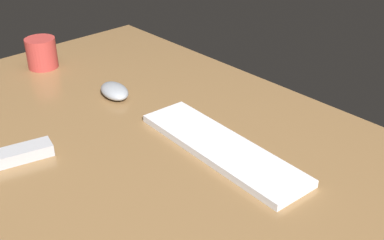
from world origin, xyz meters
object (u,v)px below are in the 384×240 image
Objects in this scene: keyboard at (221,148)px; tv_remote at (12,156)px; computer_mouse at (114,91)px; coffee_mug at (43,53)px.

tv_remote is at bearing -124.01° from keyboard.
tv_remote is at bearing -61.56° from computer_mouse.
computer_mouse is 0.63× the size of tv_remote.
coffee_mug reaches higher than computer_mouse.
tv_remote is (-26.85, -35.21, 0.48)cm from keyboard.
coffee_mug is at bearing -171.69° from keyboard.
keyboard is 4.81× the size of coffee_mug.
keyboard is at bearing -24.15° from tv_remote.
keyboard is 37.55cm from computer_mouse.
keyboard is at bearing 4.99° from coffee_mug.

